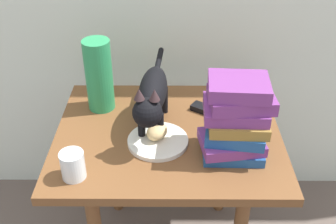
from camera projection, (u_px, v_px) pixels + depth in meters
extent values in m
cube|color=brown|center=(168.00, 136.00, 1.39)|extent=(0.74, 0.61, 0.03)
cylinder|color=brown|center=(114.00, 159.00, 1.74)|extent=(0.04, 0.04, 0.57)
cylinder|color=brown|center=(223.00, 160.00, 1.74)|extent=(0.04, 0.04, 0.57)
cylinder|color=silver|center=(158.00, 141.00, 1.33)|extent=(0.19, 0.19, 0.01)
ellipsoid|color=#E0BC7A|center=(157.00, 131.00, 1.32)|extent=(0.09, 0.10, 0.05)
cylinder|color=black|center=(160.00, 127.00, 1.32)|extent=(0.02, 0.02, 0.10)
cylinder|color=black|center=(141.00, 126.00, 1.32)|extent=(0.02, 0.02, 0.10)
cylinder|color=black|center=(164.00, 100.00, 1.45)|extent=(0.02, 0.02, 0.10)
cylinder|color=black|center=(147.00, 99.00, 1.45)|extent=(0.02, 0.02, 0.10)
ellipsoid|color=black|center=(153.00, 90.00, 1.34)|extent=(0.11, 0.27, 0.11)
sphere|color=black|center=(147.00, 113.00, 1.21)|extent=(0.09, 0.09, 0.09)
cone|color=#332224|center=(154.00, 95.00, 1.17)|extent=(0.03, 0.03, 0.03)
cone|color=#332224|center=(139.00, 94.00, 1.18)|extent=(0.03, 0.03, 0.03)
cylinder|color=black|center=(159.00, 59.00, 1.50)|extent=(0.03, 0.16, 0.02)
cube|color=#1E4C8C|center=(232.00, 149.00, 1.28)|extent=(0.18, 0.14, 0.03)
cube|color=#72337A|center=(231.00, 142.00, 1.26)|extent=(0.20, 0.16, 0.03)
cube|color=#1E4C8C|center=(235.00, 131.00, 1.24)|extent=(0.19, 0.17, 0.04)
cube|color=olive|center=(238.00, 122.00, 1.22)|extent=(0.18, 0.15, 0.03)
cube|color=#72337A|center=(235.00, 110.00, 1.21)|extent=(0.19, 0.15, 0.04)
cube|color=#72337A|center=(241.00, 99.00, 1.19)|extent=(0.19, 0.14, 0.04)
cube|color=#72337A|center=(239.00, 87.00, 1.17)|extent=(0.18, 0.15, 0.04)
cylinder|color=#288C51|center=(99.00, 75.00, 1.43)|extent=(0.09, 0.09, 0.26)
cylinder|color=silver|center=(73.00, 165.00, 1.18)|extent=(0.07, 0.07, 0.08)
cylinder|color=silver|center=(74.00, 170.00, 1.19)|extent=(0.06, 0.06, 0.04)
cube|color=black|center=(211.00, 111.00, 1.46)|extent=(0.15, 0.12, 0.02)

